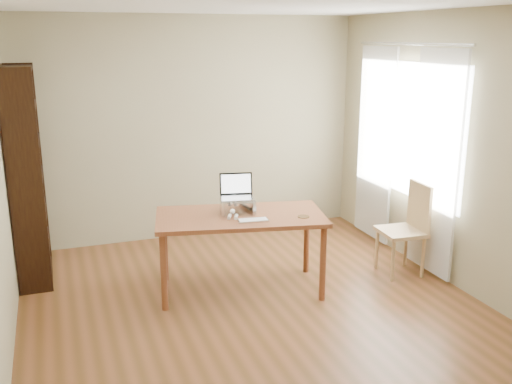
% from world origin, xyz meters
% --- Properties ---
extents(room, '(4.04, 4.54, 2.64)m').
position_xyz_m(room, '(0.03, 0.01, 1.30)').
color(room, '#553516').
rests_on(room, ground).
extents(bookshelf, '(0.30, 0.90, 2.10)m').
position_xyz_m(bookshelf, '(-1.83, 1.55, 1.05)').
color(bookshelf, black).
rests_on(bookshelf, ground).
extents(curtains, '(0.03, 1.90, 2.25)m').
position_xyz_m(curtains, '(1.92, 0.80, 1.17)').
color(curtains, white).
rests_on(curtains, ground).
extents(desk, '(1.68, 1.08, 0.75)m').
position_xyz_m(desk, '(0.01, 0.54, 0.66)').
color(desk, brown).
rests_on(desk, ground).
extents(laptop_stand, '(0.32, 0.25, 0.13)m').
position_xyz_m(laptop_stand, '(0.01, 0.62, 0.83)').
color(laptop_stand, silver).
rests_on(laptop_stand, desk).
extents(laptop, '(0.35, 0.32, 0.22)m').
position_xyz_m(laptop, '(0.01, 0.67, 0.94)').
color(laptop, silver).
rests_on(laptop, laptop_stand).
extents(keyboard, '(0.29, 0.15, 0.02)m').
position_xyz_m(keyboard, '(0.05, 0.32, 0.76)').
color(keyboard, silver).
rests_on(keyboard, desk).
extents(coaster, '(0.11, 0.11, 0.01)m').
position_xyz_m(coaster, '(0.53, 0.28, 0.75)').
color(coaster, brown).
rests_on(coaster, desk).
extents(cat, '(0.25, 0.49, 0.16)m').
position_xyz_m(cat, '(-0.03, 0.65, 0.82)').
color(cat, '#473F38').
rests_on(cat, desk).
extents(chair, '(0.45, 0.45, 0.94)m').
position_xyz_m(chair, '(1.73, 0.36, 0.51)').
color(chair, tan).
rests_on(chair, ground).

